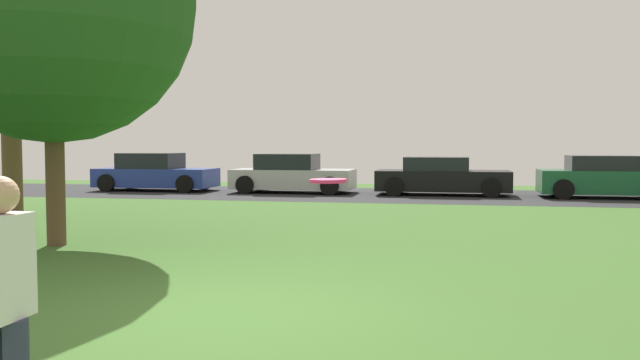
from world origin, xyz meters
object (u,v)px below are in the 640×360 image
object	(u,v)px
maple_tree_far	(9,27)
frisbee_disc	(328,181)
oak_tree_left	(51,0)
parked_car_green	(607,178)
person_walking	(2,304)
parked_car_black	(441,177)
parked_car_blue	(155,174)
parked_car_silver	(292,175)

from	to	relation	value
maple_tree_far	frisbee_disc	bearing A→B (deg)	-44.59
maple_tree_far	oak_tree_left	world-z (taller)	oak_tree_left
frisbee_disc	parked_car_green	world-z (taller)	frisbee_disc
person_walking	parked_car_black	world-z (taller)	person_walking
parked_car_blue	parked_car_green	world-z (taller)	parked_car_blue
maple_tree_far	parked_car_silver	size ratio (longest dim) A/B	1.50
frisbee_disc	parked_car_green	size ratio (longest dim) A/B	0.09
person_walking	parked_car_silver	world-z (taller)	person_walking
oak_tree_left	maple_tree_far	bearing A→B (deg)	133.52
parked_car_black	maple_tree_far	bearing A→B (deg)	-140.24
person_walking	parked_car_blue	bearing A→B (deg)	23.80
oak_tree_left	frisbee_disc	xyz separation A→B (m)	(5.85, -5.50, -2.70)
maple_tree_far	oak_tree_left	distance (m)	5.74
oak_tree_left	parked_car_black	size ratio (longest dim) A/B	1.48
oak_tree_left	parked_car_green	size ratio (longest dim) A/B	1.54
parked_car_silver	parked_car_black	size ratio (longest dim) A/B	0.96
oak_tree_left	parked_car_blue	distance (m)	13.74
oak_tree_left	frisbee_disc	bearing A→B (deg)	-43.24
parked_car_blue	parked_car_silver	bearing A→B (deg)	0.53
parked_car_blue	parked_car_green	distance (m)	15.74
maple_tree_far	parked_car_black	distance (m)	13.84
maple_tree_far	frisbee_disc	world-z (taller)	maple_tree_far
person_walking	parked_car_green	world-z (taller)	person_walking
oak_tree_left	person_walking	bearing A→B (deg)	-58.33
maple_tree_far	parked_car_green	world-z (taller)	maple_tree_far
parked_car_blue	person_walking	bearing A→B (deg)	-66.40
maple_tree_far	frisbee_disc	size ratio (longest dim) A/B	16.83
parked_car_green	parked_car_blue	bearing A→B (deg)	179.52
maple_tree_far	parked_car_blue	world-z (taller)	maple_tree_far
parked_car_blue	parked_car_black	world-z (taller)	parked_car_blue
parked_car_silver	parked_car_green	world-z (taller)	parked_car_silver
parked_car_silver	person_walking	bearing A→B (deg)	-80.46
oak_tree_left	parked_car_blue	xyz separation A→B (m)	(-4.24, 12.58, -3.54)
person_walking	parked_car_silver	xyz separation A→B (m)	(-3.29, 19.58, -0.23)
person_walking	parked_car_green	distance (m)	20.70
maple_tree_far	oak_tree_left	size ratio (longest dim) A/B	0.97
person_walking	frisbee_disc	distance (m)	2.22
oak_tree_left	frisbee_disc	size ratio (longest dim) A/B	17.38
parked_car_black	parked_car_blue	bearing A→B (deg)	-179.72
maple_tree_far	person_walking	world-z (taller)	maple_tree_far
person_walking	frisbee_disc	size ratio (longest dim) A/B	4.14
oak_tree_left	parked_car_green	distance (m)	17.31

